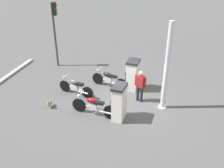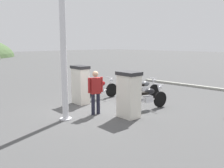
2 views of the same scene
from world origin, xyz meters
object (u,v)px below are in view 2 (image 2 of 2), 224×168
object	(u,v)px
motorcycle_extra	(144,89)
canopy_support_pole	(64,63)
fuel_pump_near	(129,94)
fuel_pump_far	(80,85)
motorcycle_far_pump	(99,89)
attendant_person	(96,90)
wandering_duck	(131,88)
motorcycle_near_pump	(147,98)

from	to	relation	value
motorcycle_extra	canopy_support_pole	distance (m)	4.52
fuel_pump_near	canopy_support_pole	distance (m)	2.42
fuel_pump_far	motorcycle_far_pump	distance (m)	1.16
fuel_pump_near	fuel_pump_far	xyz separation A→B (m)	(-0.00, 2.71, 0.01)
fuel_pump_far	attendant_person	size ratio (longest dim) A/B	1.02
attendant_person	wandering_duck	bearing A→B (deg)	23.62
motorcycle_near_pump	motorcycle_far_pump	xyz separation A→B (m)	(-0.13, 2.63, 0.00)
fuel_pump_far	motorcycle_near_pump	size ratio (longest dim) A/B	0.80
fuel_pump_near	wandering_duck	bearing A→B (deg)	40.07
motorcycle_extra	motorcycle_far_pump	bearing A→B (deg)	136.95
fuel_pump_far	attendant_person	xyz separation A→B (m)	(-0.58, -1.64, 0.08)
motorcycle_near_pump	motorcycle_extra	world-z (taller)	motorcycle_near_pump
motorcycle_extra	canopy_support_pole	size ratio (longest dim) A/B	0.50
motorcycle_far_pump	attendant_person	size ratio (longest dim) A/B	1.36
attendant_person	wandering_duck	world-z (taller)	attendant_person
fuel_pump_near	motorcycle_extra	bearing A→B (deg)	28.07
wandering_duck	canopy_support_pole	world-z (taller)	canopy_support_pole
motorcycle_far_pump	canopy_support_pole	world-z (taller)	canopy_support_pole
attendant_person	fuel_pump_near	bearing A→B (deg)	-61.50
fuel_pump_near	motorcycle_near_pump	distance (m)	1.29
motorcycle_near_pump	motorcycle_extra	xyz separation A→B (m)	(1.35, 1.25, -0.00)
motorcycle_far_pump	attendant_person	bearing A→B (deg)	-134.91
wandering_duck	fuel_pump_far	bearing A→B (deg)	-179.19
fuel_pump_near	motorcycle_far_pump	bearing A→B (deg)	68.18
motorcycle_near_pump	canopy_support_pole	bearing A→B (deg)	157.80
attendant_person	canopy_support_pole	distance (m)	1.53
fuel_pump_far	motorcycle_far_pump	world-z (taller)	fuel_pump_far
motorcycle_near_pump	attendant_person	xyz separation A→B (m)	(-1.82, 0.94, 0.43)
motorcycle_extra	wandering_duck	xyz separation A→B (m)	(0.69, 1.38, -0.23)
motorcycle_near_pump	motorcycle_far_pump	bearing A→B (deg)	92.83
motorcycle_near_pump	wandering_duck	size ratio (longest dim) A/B	4.10
canopy_support_pole	motorcycle_near_pump	bearing A→B (deg)	-22.20
motorcycle_near_pump	wandering_duck	xyz separation A→B (m)	(2.04, 2.62, -0.23)
fuel_pump_far	motorcycle_far_pump	size ratio (longest dim) A/B	0.75
motorcycle_far_pump	fuel_pump_far	bearing A→B (deg)	-177.35
motorcycle_extra	attendant_person	xyz separation A→B (m)	(-3.17, -0.31, 0.43)
motorcycle_near_pump	motorcycle_far_pump	distance (m)	2.63
motorcycle_extra	motorcycle_near_pump	bearing A→B (deg)	-137.28
motorcycle_near_pump	fuel_pump_near	bearing A→B (deg)	-173.88
motorcycle_near_pump	attendant_person	world-z (taller)	attendant_person
wandering_duck	motorcycle_near_pump	bearing A→B (deg)	-127.88
motorcycle_far_pump	canopy_support_pole	xyz separation A→B (m)	(-2.80, -1.43, 1.45)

